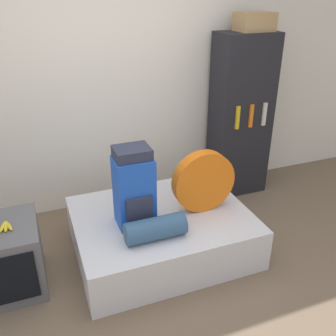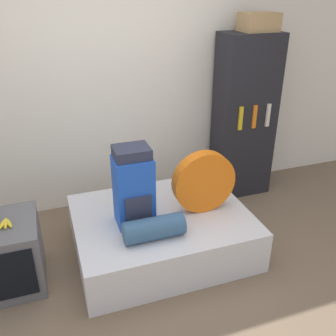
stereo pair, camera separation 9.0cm
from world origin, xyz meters
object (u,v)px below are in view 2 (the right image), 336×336
at_px(tent_bag, 204,182).
at_px(backpack, 134,187).
at_px(bookshelf, 244,118).
at_px(sleeping_roll, 154,228).
at_px(television, 9,254).
at_px(cardboard_box, 259,22).

bearing_deg(tent_bag, backpack, 179.24).
xyz_separation_m(tent_bag, bookshelf, (0.86, 0.85, 0.23)).
relative_size(tent_bag, sleeping_roll, 1.14).
relative_size(sleeping_roll, television, 0.83).
xyz_separation_m(sleeping_roll, cardboard_box, (1.47, 1.11, 1.42)).
xyz_separation_m(backpack, television, (-1.05, 0.03, -0.44)).
xyz_separation_m(television, cardboard_box, (2.61, 0.80, 1.62)).
relative_size(tent_bag, television, 0.95).
xyz_separation_m(backpack, cardboard_box, (1.56, 0.83, 1.18)).
xyz_separation_m(tent_bag, television, (-1.69, 0.04, -0.39)).
relative_size(tent_bag, bookshelf, 0.31).
height_order(television, bookshelf, bookshelf).
height_order(backpack, sleeping_roll, backpack).
xyz_separation_m(sleeping_roll, bookshelf, (1.41, 1.12, 0.42)).
xyz_separation_m(backpack, sleeping_roll, (0.09, -0.28, -0.25)).
bearing_deg(tent_bag, sleeping_roll, -153.93).
height_order(backpack, television, backpack).
height_order(tent_bag, television, tent_bag).
xyz_separation_m(backpack, tent_bag, (0.64, -0.01, -0.05)).
height_order(television, cardboard_box, cardboard_box).
height_order(backpack, bookshelf, bookshelf).
distance_m(bookshelf, cardboard_box, 1.00).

